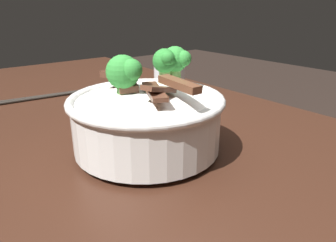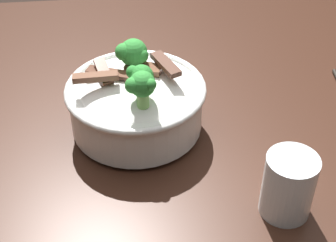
% 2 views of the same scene
% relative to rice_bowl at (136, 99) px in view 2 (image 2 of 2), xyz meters
% --- Properties ---
extents(dining_table, '(1.58, 0.88, 0.82)m').
position_rel_rice_bowl_xyz_m(dining_table, '(-0.05, -0.07, -0.19)').
color(dining_table, '#381E14').
rests_on(dining_table, ground).
extents(rice_bowl, '(0.23, 0.23, 0.15)m').
position_rel_rice_bowl_xyz_m(rice_bowl, '(0.00, 0.00, 0.00)').
color(rice_bowl, white).
rests_on(rice_bowl, dining_table).
extents(drinking_glass, '(0.07, 0.07, 0.10)m').
position_rel_rice_bowl_xyz_m(drinking_glass, '(-0.20, 0.20, -0.02)').
color(drinking_glass, white).
rests_on(drinking_glass, dining_table).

